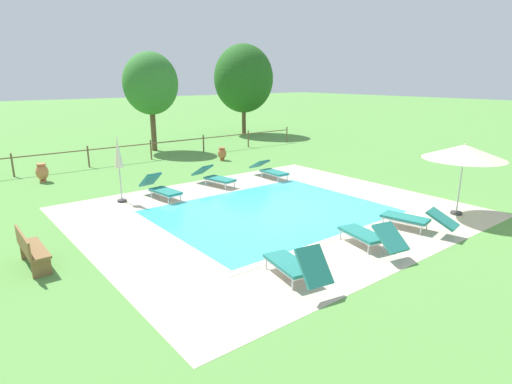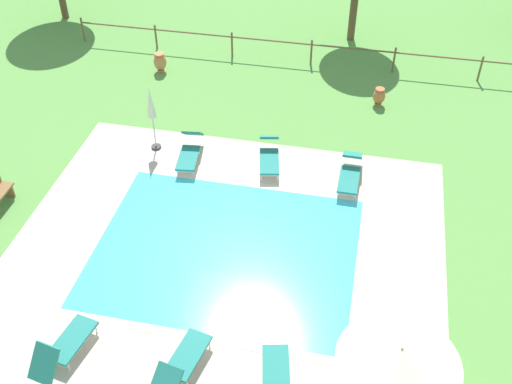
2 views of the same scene
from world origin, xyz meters
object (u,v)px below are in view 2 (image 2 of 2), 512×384
object	(u,v)px
terracotta_urn_near_fence	(160,62)
sun_lounger_south_near_corner	(269,155)
sun_lounger_north_mid	(64,347)
sun_lounger_north_near_steps	(190,151)
patio_umbrella_closed_row_mid_west	(151,107)
sun_lounger_south_mid	(182,363)
sun_lounger_north_far	(350,173)
patio_umbrella_open_foreground	(400,355)
terracotta_urn_by_tree	(379,96)
sun_lounger_north_end	(276,381)

from	to	relation	value
terracotta_urn_near_fence	sun_lounger_south_near_corner	bearing A→B (deg)	-43.09
sun_lounger_north_mid	terracotta_urn_near_fence	distance (m)	13.26
sun_lounger_north_near_steps	patio_umbrella_closed_row_mid_west	distance (m)	1.84
sun_lounger_south_near_corner	patio_umbrella_closed_row_mid_west	size ratio (longest dim) A/B	0.91
sun_lounger_south_mid	terracotta_urn_near_fence	distance (m)	13.84
sun_lounger_north_near_steps	sun_lounger_north_far	world-z (taller)	sun_lounger_north_near_steps
sun_lounger_south_near_corner	patio_umbrella_open_foreground	xyz separation A→B (m)	(4.08, -7.94, 1.66)
sun_lounger_south_near_corner	patio_umbrella_closed_row_mid_west	world-z (taller)	patio_umbrella_closed_row_mid_west
sun_lounger_north_near_steps	sun_lounger_south_near_corner	xyz separation A→B (m)	(2.53, 0.35, -0.01)
patio_umbrella_closed_row_mid_west	patio_umbrella_open_foreground	bearing A→B (deg)	-45.38
terracotta_urn_by_tree	terracotta_urn_near_fence	bearing A→B (deg)	175.20
sun_lounger_north_far	sun_lounger_north_mid	bearing A→B (deg)	-126.82
sun_lounger_south_near_corner	sun_lounger_north_end	bearing A→B (deg)	-77.97
sun_lounger_north_far	sun_lounger_south_near_corner	world-z (taller)	sun_lounger_south_near_corner
patio_umbrella_open_foreground	patio_umbrella_closed_row_mid_west	bearing A→B (deg)	134.62
terracotta_urn_near_fence	terracotta_urn_by_tree	xyz separation A→B (m)	(8.57, -0.72, -0.05)
patio_umbrella_closed_row_mid_west	terracotta_urn_near_fence	world-z (taller)	patio_umbrella_closed_row_mid_west
patio_umbrella_open_foreground	terracotta_urn_near_fence	world-z (taller)	patio_umbrella_open_foreground
sun_lounger_north_mid	sun_lounger_north_far	size ratio (longest dim) A/B	0.94
sun_lounger_north_near_steps	sun_lounger_north_end	size ratio (longest dim) A/B	0.95
sun_lounger_north_far	sun_lounger_north_end	world-z (taller)	sun_lounger_north_far
sun_lounger_north_near_steps	sun_lounger_south_near_corner	world-z (taller)	sun_lounger_north_near_steps
sun_lounger_south_near_corner	patio_umbrella_open_foreground	distance (m)	9.08
sun_lounger_south_mid	terracotta_urn_near_fence	size ratio (longest dim) A/B	2.67
sun_lounger_north_far	patio_umbrella_open_foreground	size ratio (longest dim) A/B	0.84
patio_umbrella_closed_row_mid_west	sun_lounger_south_mid	bearing A→B (deg)	-67.07
sun_lounger_north_mid	sun_lounger_south_near_corner	distance (m)	8.69
sun_lounger_south_near_corner	terracotta_urn_near_fence	world-z (taller)	sun_lounger_south_near_corner
sun_lounger_south_near_corner	patio_umbrella_closed_row_mid_west	xyz separation A→B (m)	(-3.84, 0.08, 1.24)
sun_lounger_north_mid	patio_umbrella_open_foreground	xyz separation A→B (m)	(7.25, 0.15, 1.63)
sun_lounger_north_end	patio_umbrella_open_foreground	world-z (taller)	patio_umbrella_open_foreground
sun_lounger_north_far	sun_lounger_south_near_corner	distance (m)	2.63
sun_lounger_north_mid	terracotta_urn_by_tree	world-z (taller)	sun_lounger_north_mid
sun_lounger_north_near_steps	patio_umbrella_closed_row_mid_west	bearing A→B (deg)	161.94
sun_lounger_north_far	terracotta_urn_near_fence	world-z (taller)	terracotta_urn_near_fence
sun_lounger_north_end	sun_lounger_south_near_corner	distance (m)	8.11
sun_lounger_south_near_corner	patio_umbrella_closed_row_mid_west	distance (m)	4.03
sun_lounger_north_mid	terracotta_urn_by_tree	xyz separation A→B (m)	(6.40, 12.37, -0.02)
patio_umbrella_open_foreground	patio_umbrella_closed_row_mid_west	distance (m)	11.27
patio_umbrella_closed_row_mid_west	terracotta_urn_near_fence	xyz separation A→B (m)	(-1.50, 4.92, -1.18)
sun_lounger_south_near_corner	patio_umbrella_open_foreground	bearing A→B (deg)	-62.83
sun_lounger_north_end	terracotta_urn_by_tree	size ratio (longest dim) A/B	3.14
terracotta_urn_near_fence	patio_umbrella_closed_row_mid_west	bearing A→B (deg)	-73.03
sun_lounger_north_far	patio_umbrella_closed_row_mid_west	size ratio (longest dim) A/B	0.89
sun_lounger_north_mid	terracotta_urn_near_fence	size ratio (longest dim) A/B	2.49
sun_lounger_north_far	patio_umbrella_open_foreground	world-z (taller)	patio_umbrella_open_foreground
terracotta_urn_by_tree	patio_umbrella_closed_row_mid_west	bearing A→B (deg)	-149.28
sun_lounger_north_near_steps	sun_lounger_south_mid	size ratio (longest dim) A/B	0.98
sun_lounger_north_mid	patio_umbrella_open_foreground	distance (m)	7.43
sun_lounger_south_mid	patio_umbrella_closed_row_mid_west	distance (m)	8.80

